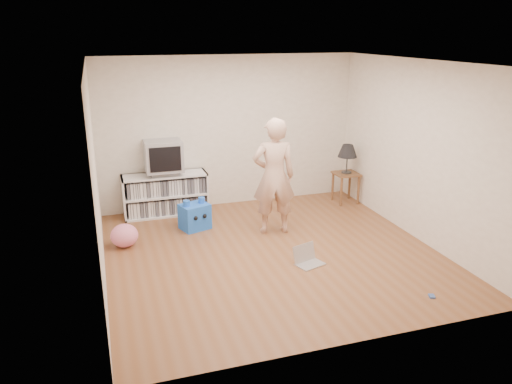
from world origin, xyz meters
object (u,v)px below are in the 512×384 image
object	(u,v)px
laptop	(307,259)
media_unit	(165,194)
person	(274,176)
side_table	(346,180)
table_lamp	(348,152)
dvd_deck	(164,172)
plush_pink	(124,236)
crt_tv	(163,156)
plush_blue	(195,216)

from	to	relation	value
laptop	media_unit	bearing A→B (deg)	102.78
person	side_table	bearing A→B (deg)	-142.77
table_lamp	person	distance (m)	1.94
dvd_deck	plush_pink	size ratio (longest dim) A/B	1.15
crt_tv	plush_blue	bearing A→B (deg)	-67.07
side_table	person	world-z (taller)	person
dvd_deck	person	distance (m)	1.96
laptop	plush_pink	distance (m)	2.64
media_unit	side_table	xyz separation A→B (m)	(3.18, -0.39, 0.07)
media_unit	table_lamp	size ratio (longest dim) A/B	2.72
dvd_deck	crt_tv	xyz separation A→B (m)	(0.00, -0.00, 0.29)
person	plush_blue	distance (m)	1.41
media_unit	plush_pink	distance (m)	1.41
side_table	plush_pink	size ratio (longest dim) A/B	1.40
table_lamp	plush_pink	world-z (taller)	table_lamp
side_table	plush_pink	distance (m)	4.03
dvd_deck	plush_pink	xyz separation A→B (m)	(-0.76, -1.16, -0.57)
side_table	plush_pink	xyz separation A→B (m)	(-3.94, -0.79, -0.25)
media_unit	crt_tv	size ratio (longest dim) A/B	2.33
plush_pink	crt_tv	bearing A→B (deg)	56.67
table_lamp	plush_blue	distance (m)	2.97
crt_tv	plush_pink	bearing A→B (deg)	-123.33
laptop	plush_pink	bearing A→B (deg)	131.37
crt_tv	plush_pink	distance (m)	1.63
crt_tv	side_table	world-z (taller)	crt_tv
person	plush_pink	xyz separation A→B (m)	(-2.23, 0.13, -0.72)
media_unit	dvd_deck	xyz separation A→B (m)	(0.00, -0.02, 0.39)
side_table	table_lamp	bearing A→B (deg)	0.00
plush_pink	dvd_deck	bearing A→B (deg)	56.74
person	plush_pink	size ratio (longest dim) A/B	4.53
media_unit	laptop	bearing A→B (deg)	-58.48
plush_pink	side_table	bearing A→B (deg)	11.34
laptop	plush_pink	world-z (taller)	plush_pink
side_table	table_lamp	distance (m)	0.53
media_unit	person	size ratio (longest dim) A/B	0.79
plush_blue	plush_pink	world-z (taller)	plush_blue
dvd_deck	plush_blue	world-z (taller)	dvd_deck
person	plush_blue	size ratio (longest dim) A/B	3.50
crt_tv	table_lamp	bearing A→B (deg)	-6.58
laptop	plush_blue	xyz separation A→B (m)	(-1.19, 1.68, 0.14)
side_table	laptop	bearing A→B (deg)	-128.11
table_lamp	media_unit	bearing A→B (deg)	173.08
dvd_deck	plush_blue	xyz separation A→B (m)	(0.34, -0.80, -0.53)
laptop	crt_tv	bearing A→B (deg)	102.98
crt_tv	plush_pink	world-z (taller)	crt_tv
media_unit	side_table	world-z (taller)	media_unit
media_unit	dvd_deck	distance (m)	0.39
table_lamp	plush_blue	size ratio (longest dim) A/B	1.01
media_unit	plush_pink	xyz separation A→B (m)	(-0.76, -1.18, -0.18)
dvd_deck	plush_blue	bearing A→B (deg)	-67.15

